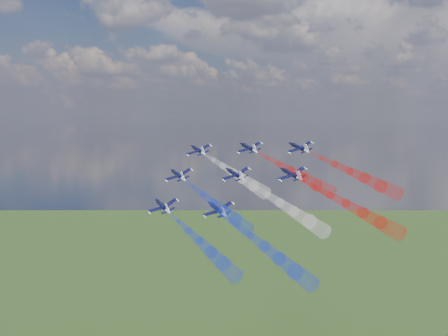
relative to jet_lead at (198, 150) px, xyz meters
The scene contains 16 objects.
jet_lead is the anchor object (origin of this frame).
trail_lead 21.64m from the jet_lead, 28.52° to the right, with size 3.49×34.02×3.49m, color white, non-canonical shape.
jet_inner_left 16.43m from the jet_lead, 76.62° to the right, with size 8.38×10.47×2.79m, color black, non-canonical shape.
trail_inner_left 35.03m from the jet_lead, 48.47° to the right, with size 3.49×34.02×3.49m, color #1833D2, non-canonical shape.
jet_inner_right 16.27m from the jet_lead, 12.62° to the left, with size 8.38×10.47×2.79m, color black, non-canonical shape.
trail_inner_right 35.19m from the jet_lead, 10.73° to the right, with size 3.49×34.02×3.49m, color red, non-canonical shape.
jet_outer_left 32.03m from the jet_lead, 72.90° to the right, with size 8.38×10.47×2.79m, color black, non-canonical shape.
trail_outer_left 50.04m from the jet_lead, 54.57° to the right, with size 3.49×34.02×3.49m, color #1833D2, non-canonical shape.
jet_center_third 24.62m from the jet_lead, 30.39° to the right, with size 8.38×10.47×2.79m, color black, non-canonical shape.
trail_center_third 46.25m from the jet_lead, 29.52° to the right, with size 3.49×34.02×3.49m, color white, non-canonical shape.
jet_outer_right 31.59m from the jet_lead, 11.00° to the left, with size 8.38×10.47×2.79m, color black, non-canonical shape.
trail_outer_right 49.78m from the jet_lead, ahead, with size 3.49×34.02×3.49m, color red, non-canonical shape.
jet_rear_left 36.74m from the jet_lead, 46.81° to the right, with size 8.38×10.47×2.79m, color black, non-canonical shape.
trail_rear_left 57.64m from the jet_lead, 39.89° to the right, with size 3.49×34.02×3.49m, color #1833D2, non-canonical shape.
jet_rear_right 36.39m from the jet_lead, 12.54° to the right, with size 8.38×10.47×2.79m, color black, non-canonical shape.
trail_rear_right 57.45m from the jet_lead, 18.41° to the right, with size 3.49×34.02×3.49m, color red, non-canonical shape.
Camera 1 is at (60.26, -116.18, 170.76)m, focal length 43.79 mm.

